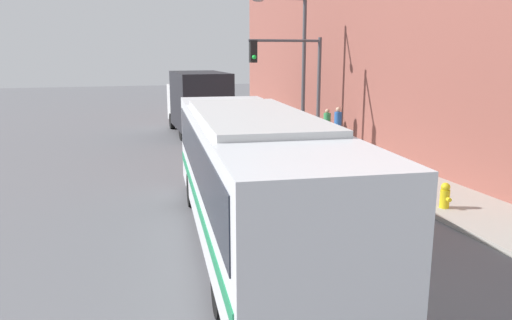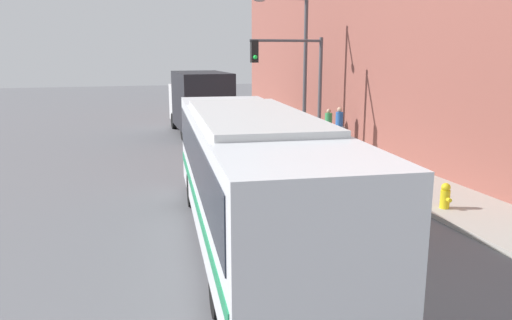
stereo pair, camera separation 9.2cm
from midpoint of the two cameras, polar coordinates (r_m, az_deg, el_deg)
ground_plane at (r=9.68m, az=7.86°, el=-14.71°), size 120.00×120.00×0.00m
sidewalk at (r=29.71m, az=2.14°, el=3.92°), size 2.66×70.00×0.13m
building_facade at (r=27.19m, az=14.29°, el=13.46°), size 6.00×29.16×10.23m
city_bus at (r=11.12m, az=-0.72°, el=-1.16°), size 3.42×10.91×3.09m
delivery_truck at (r=27.04m, az=-6.81°, el=6.72°), size 2.50×6.84×3.35m
fire_hydrant at (r=14.76m, az=20.63°, el=-3.81°), size 0.26×0.36×0.72m
traffic_light_pole at (r=21.76m, az=4.24°, el=9.90°), size 3.28×0.35×4.85m
parking_meter at (r=19.94m, az=9.68°, el=2.51°), size 0.14×0.14×1.37m
street_lamp at (r=23.97m, az=4.56°, el=11.72°), size 2.64×0.28×6.72m
pedestrian_near_corner at (r=24.14m, az=8.00°, el=3.96°), size 0.34×0.34×1.59m
pedestrian_mid_block at (r=23.22m, az=9.21°, el=3.87°), size 0.34×0.34×1.79m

